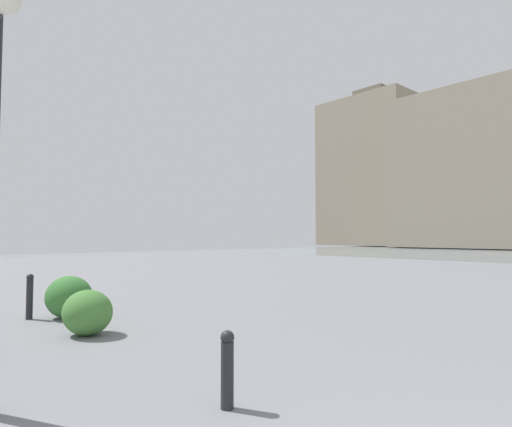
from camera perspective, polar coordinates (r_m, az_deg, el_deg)
building_annex at (r=69.36m, az=25.00°, el=5.06°), size 17.65×10.60×21.88m
building_highrise at (r=82.50m, az=15.22°, el=5.16°), size 16.66×13.51×28.27m
bollard_near at (r=4.27m, az=-3.76°, el=-19.37°), size 0.13×0.13×0.71m
bollard_mid at (r=9.51m, az=-27.38°, el=-9.46°), size 0.13×0.13×0.86m
shrub_low at (r=7.66m, az=-21.08°, el=-11.93°), size 0.84×0.76×0.72m
shrub_round at (r=9.35m, az=-23.17°, el=-9.95°), size 0.95×0.86×0.81m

